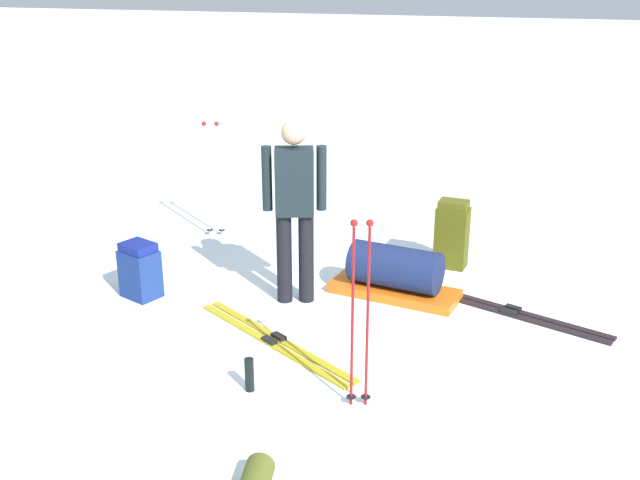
{
  "coord_description": "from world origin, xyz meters",
  "views": [
    {
      "loc": [
        -1.81,
        5.78,
        2.96
      ],
      "look_at": [
        0.0,
        0.0,
        0.7
      ],
      "focal_mm": 41.84,
      "sensor_mm": 36.0,
      "label": 1
    }
  ],
  "objects": [
    {
      "name": "ski_pair_far",
      "position": [
        -1.64,
        -0.5,
        0.01
      ],
      "size": [
        1.77,
        0.78,
        0.05
      ],
      "color": "black",
      "rests_on": "ground_plane"
    },
    {
      "name": "ski_poles_planted_near",
      "position": [
        -0.7,
        1.33,
        0.77
      ],
      "size": [
        0.17,
        0.1,
        1.39
      ],
      "color": "maroon",
      "rests_on": "ground_plane"
    },
    {
      "name": "ground_plane",
      "position": [
        0.0,
        0.0,
        0.0
      ],
      "size": [
        80.0,
        80.0,
        0.0
      ],
      "primitive_type": "plane",
      "color": "white"
    },
    {
      "name": "backpack_bright",
      "position": [
        -0.96,
        -1.45,
        0.35
      ],
      "size": [
        0.34,
        0.26,
        0.71
      ],
      "color": "#4B4C10",
      "rests_on": "ground_plane"
    },
    {
      "name": "thermos_bottle",
      "position": [
        0.11,
        1.39,
        0.13
      ],
      "size": [
        0.07,
        0.07,
        0.26
      ],
      "primitive_type": "cylinder",
      "color": "black",
      "rests_on": "ground_plane"
    },
    {
      "name": "skier_standing",
      "position": [
        0.3,
        -0.19,
        0.95
      ],
      "size": [
        0.54,
        0.32,
        1.7
      ],
      "color": "black",
      "rests_on": "ground_plane"
    },
    {
      "name": "backpack_large_dark",
      "position": [
        1.71,
        0.16,
        0.26
      ],
      "size": [
        0.41,
        0.37,
        0.54
      ],
      "color": "navy",
      "rests_on": "ground_plane"
    },
    {
      "name": "ski_pair_near",
      "position": [
        0.2,
        0.64,
        0.01
      ],
      "size": [
        1.69,
        1.1,
        0.05
      ],
      "color": "#B09C1B",
      "rests_on": "ground_plane"
    },
    {
      "name": "gear_sled",
      "position": [
        -0.56,
        -0.57,
        0.22
      ],
      "size": [
        1.26,
        0.63,
        0.49
      ],
      "color": "orange",
      "rests_on": "ground_plane"
    },
    {
      "name": "ski_poles_planted_far",
      "position": [
        1.76,
        -1.59,
        0.74
      ],
      "size": [
        0.2,
        0.11,
        1.33
      ],
      "color": "#BBBFBB",
      "rests_on": "ground_plane"
    }
  ]
}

